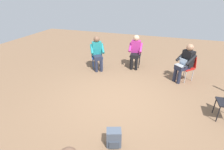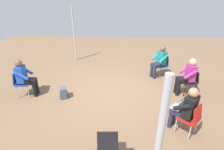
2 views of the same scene
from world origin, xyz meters
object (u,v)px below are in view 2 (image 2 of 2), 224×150
at_px(chair_southeast, 191,118).
at_px(backpack_near_laptop_user, 64,93).
at_px(chair_south, 108,143).
at_px(person_in_blue, 25,76).
at_px(chair_west, 21,82).
at_px(person_in_teal, 160,60).
at_px(chair_east, 191,80).
at_px(person_with_laptop, 186,107).
at_px(person_in_magenta, 187,75).
at_px(chair_northeast, 162,64).

xyz_separation_m(chair_southeast, backpack_near_laptop_user, (-3.42, 1.43, -0.34)).
bearing_deg(chair_south, person_in_blue, 136.74).
height_order(chair_west, person_in_blue, person_in_blue).
relative_size(chair_west, person_in_teal, 0.69).
xyz_separation_m(person_in_blue, person_in_teal, (4.51, 1.63, 0.00)).
bearing_deg(chair_east, chair_west, 89.24).
distance_m(person_with_laptop, backpack_near_laptop_user, 3.59).
xyz_separation_m(chair_south, person_in_blue, (-2.78, 2.35, 0.20)).
relative_size(chair_east, person_in_blue, 0.69).
height_order(person_in_blue, person_in_teal, same).
xyz_separation_m(chair_south, person_in_teal, (1.73, 3.98, 0.20)).
bearing_deg(person_with_laptop, backpack_near_laptop_user, 111.90).
relative_size(person_with_laptop, person_in_magenta, 1.00).
distance_m(chair_west, person_in_blue, 0.26).
relative_size(chair_east, person_in_teal, 0.69).
bearing_deg(chair_southeast, chair_northeast, 43.23).
relative_size(person_in_blue, person_in_teal, 1.00).
bearing_deg(chair_northeast, chair_southeast, 148.98).
height_order(chair_northeast, person_with_laptop, person_with_laptop).
distance_m(chair_west, person_in_teal, 4.96).
bearing_deg(person_in_blue, chair_south, 44.56).
bearing_deg(chair_south, chair_west, 138.56).
height_order(chair_northeast, chair_southeast, same).
bearing_deg(chair_northeast, person_in_teal, 90.00).
relative_size(chair_south, backpack_near_laptop_user, 2.36).
height_order(chair_southeast, backpack_near_laptop_user, chair_southeast).
xyz_separation_m(chair_southeast, chair_west, (-4.80, 1.51, 0.00)).
bearing_deg(person_in_teal, chair_northeast, -90.00).
xyz_separation_m(chair_northeast, person_in_magenta, (0.48, -1.38, 0.20)).
height_order(person_with_laptop, person_in_blue, same).
bearing_deg(chair_northeast, person_with_laptop, 146.71).
distance_m(chair_northeast, chair_east, 1.51).
relative_size(chair_northeast, chair_east, 1.00).
distance_m(chair_south, chair_west, 3.76).
bearing_deg(person_in_teal, backpack_near_laptop_user, 86.99).
distance_m(person_in_magenta, backpack_near_laptop_user, 3.98).
relative_size(person_in_teal, backpack_near_laptop_user, 3.44).
height_order(person_with_laptop, backpack_near_laptop_user, person_with_laptop).
height_order(chair_south, chair_southeast, same).
bearing_deg(person_in_blue, chair_east, 88.53).
bearing_deg(chair_west, chair_northeast, 104.53).
bearing_deg(chair_south, chair_east, 43.89).
xyz_separation_m(chair_east, person_with_laptop, (-0.79, -1.76, 0.20)).
relative_size(chair_northeast, chair_south, 1.00).
xyz_separation_m(person_in_magenta, person_in_teal, (-0.62, 1.30, 0.00)).
distance_m(chair_southeast, chair_west, 5.03).
bearing_deg(chair_southeast, person_in_magenta, 28.53).
height_order(chair_south, person_in_magenta, person_in_magenta).
bearing_deg(person_in_magenta, person_with_laptop, 155.73).
height_order(person_in_magenta, person_in_teal, same).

